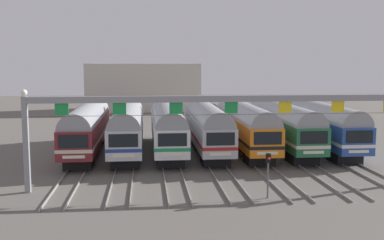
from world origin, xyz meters
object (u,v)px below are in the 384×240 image
(commuter_train_stainless, at_px, (206,124))
(catenary_gantry, at_px, (231,111))
(commuter_train_white, at_px, (167,125))
(commuter_train_green, at_px, (282,123))
(yard_signal_mast, at_px, (268,167))
(commuter_train_orange, at_px, (244,124))
(commuter_train_blue, at_px, (319,123))
(commuter_train_maroon, at_px, (87,126))
(commuter_train_silver, at_px, (128,125))

(commuter_train_stainless, distance_m, catenary_gantry, 13.77)
(commuter_train_white, xyz_separation_m, commuter_train_green, (11.47, 0.00, 0.00))
(yard_signal_mast, bearing_deg, commuter_train_orange, 83.37)
(commuter_train_white, relative_size, commuter_train_stainless, 1.00)
(commuter_train_white, xyz_separation_m, commuter_train_orange, (7.64, 0.00, 0.00))
(commuter_train_green, bearing_deg, commuter_train_stainless, 180.00)
(commuter_train_blue, bearing_deg, commuter_train_orange, 180.00)
(commuter_train_maroon, distance_m, yard_signal_mast, 21.21)
(catenary_gantry, xyz_separation_m, yard_signal_mast, (1.91, -2.95, -3.31))
(commuter_train_maroon, height_order, commuter_train_blue, same)
(commuter_train_stainless, bearing_deg, commuter_train_green, 0.00)
(commuter_train_orange, xyz_separation_m, yard_signal_mast, (-1.91, -16.45, -0.60))
(catenary_gantry, bearing_deg, commuter_train_silver, 119.52)
(commuter_train_white, xyz_separation_m, commuter_train_blue, (15.29, 0.00, 0.00))
(catenary_gantry, distance_m, yard_signal_mast, 4.83)
(commuter_train_green, xyz_separation_m, catenary_gantry, (-7.64, -13.50, 2.71))
(commuter_train_maroon, bearing_deg, commuter_train_silver, 0.00)
(commuter_train_maroon, height_order, catenary_gantry, catenary_gantry)
(commuter_train_silver, xyz_separation_m, commuter_train_green, (15.29, 0.00, 0.00))
(commuter_train_white, height_order, commuter_train_green, same)
(commuter_train_orange, bearing_deg, catenary_gantry, -105.81)
(commuter_train_silver, xyz_separation_m, commuter_train_blue, (19.11, 0.00, 0.00))
(commuter_train_maroon, relative_size, commuter_train_green, 1.00)
(commuter_train_white, height_order, commuter_train_blue, same)
(commuter_train_silver, relative_size, commuter_train_green, 1.00)
(commuter_train_green, distance_m, commuter_train_blue, 3.82)
(commuter_train_green, bearing_deg, commuter_train_white, 180.00)
(commuter_train_maroon, distance_m, commuter_train_blue, 22.93)
(yard_signal_mast, bearing_deg, commuter_train_blue, 59.84)
(commuter_train_green, relative_size, commuter_train_blue, 1.00)
(yard_signal_mast, bearing_deg, commuter_train_white, 109.22)
(commuter_train_maroon, relative_size, commuter_train_blue, 1.00)
(commuter_train_stainless, relative_size, yard_signal_mast, 6.03)
(commuter_train_blue, distance_m, yard_signal_mast, 19.03)
(commuter_train_silver, height_order, yard_signal_mast, commuter_train_silver)
(commuter_train_maroon, height_order, commuter_train_green, same)
(commuter_train_white, bearing_deg, commuter_train_blue, 0.00)
(commuter_train_orange, bearing_deg, commuter_train_white, 180.00)
(commuter_train_white, distance_m, commuter_train_blue, 15.29)
(commuter_train_white, relative_size, yard_signal_mast, 6.03)
(catenary_gantry, relative_size, yard_signal_mast, 9.41)
(commuter_train_stainless, distance_m, commuter_train_blue, 11.47)
(commuter_train_green, distance_m, catenary_gantry, 15.75)
(commuter_train_white, distance_m, commuter_train_orange, 7.64)
(commuter_train_maroon, bearing_deg, commuter_train_orange, 0.00)
(commuter_train_stainless, relative_size, commuter_train_blue, 1.00)
(commuter_train_white, xyz_separation_m, yard_signal_mast, (5.73, -16.45, -0.60))
(commuter_train_green, bearing_deg, commuter_train_silver, 180.00)
(commuter_train_green, xyz_separation_m, yard_signal_mast, (-5.73, -16.45, -0.60))
(commuter_train_orange, bearing_deg, commuter_train_maroon, 180.00)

